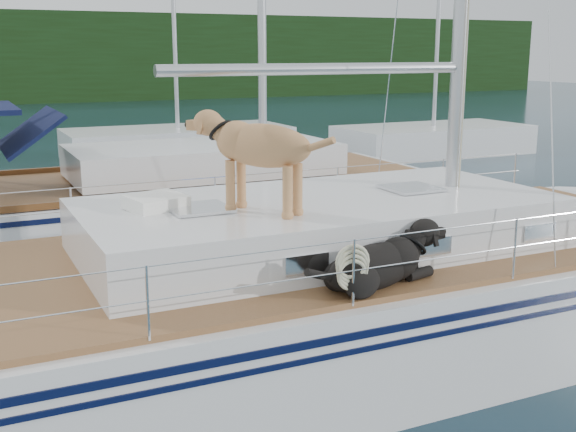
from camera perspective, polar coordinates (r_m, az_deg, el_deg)
ground at (r=8.18m, az=-2.62°, el=-11.62°), size 120.00×120.00×0.00m
main_sailboat at (r=7.95m, az=-2.03°, el=-7.05°), size 12.00×3.80×14.01m
neighbor_sailboat at (r=13.29m, az=-11.06°, el=0.63°), size 11.00×3.50×13.30m
bg_boat_center at (r=24.06m, az=-8.68°, el=5.72°), size 7.20×3.00×11.65m
bg_boat_east at (r=24.99m, az=11.38°, el=5.89°), size 6.40×3.00×11.65m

